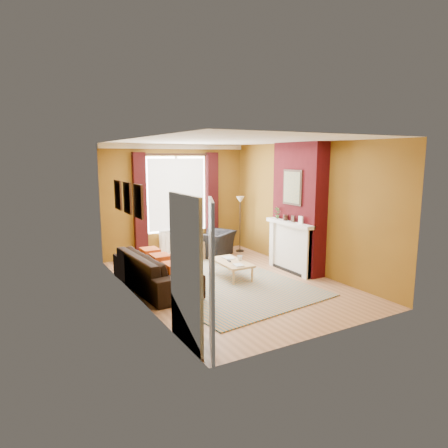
% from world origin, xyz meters
% --- Properties ---
extents(ground, '(5.50, 5.50, 0.00)m').
position_xyz_m(ground, '(0.00, 0.00, 0.00)').
color(ground, '#966644').
rests_on(ground, ground).
extents(room_walls, '(3.82, 5.54, 2.83)m').
position_xyz_m(room_walls, '(0.63, 0.28, 1.38)').
color(room_walls, brown).
rests_on(room_walls, ground).
extents(striped_rug, '(3.09, 3.99, 0.02)m').
position_xyz_m(striped_rug, '(-0.21, -0.00, 0.01)').
color(striped_rug, '#2F6983').
rests_on(striped_rug, ground).
extents(sofa, '(1.05, 2.38, 0.68)m').
position_xyz_m(sofa, '(-1.42, 0.44, 0.34)').
color(sofa, black).
rests_on(sofa, ground).
extents(armchair, '(1.28, 1.24, 0.63)m').
position_xyz_m(armchair, '(0.72, 2.04, 0.32)').
color(armchair, black).
rests_on(armchair, ground).
extents(coffee_table, '(0.56, 1.08, 0.36)m').
position_xyz_m(coffee_table, '(0.16, 0.23, 0.32)').
color(coffee_table, '#D9B57D').
rests_on(coffee_table, ground).
extents(wicker_stool, '(0.40, 0.40, 0.46)m').
position_xyz_m(wicker_stool, '(0.27, 1.95, 0.23)').
color(wicker_stool, '#A57847').
rests_on(wicker_stool, ground).
extents(floor_lamp, '(0.28, 0.28, 1.47)m').
position_xyz_m(floor_lamp, '(1.55, 2.13, 1.16)').
color(floor_lamp, black).
rests_on(floor_lamp, ground).
extents(book_a, '(0.20, 0.25, 0.02)m').
position_xyz_m(book_a, '(0.03, -0.12, 0.37)').
color(book_a, '#999999').
rests_on(book_a, coffee_table).
extents(book_b, '(0.22, 0.29, 0.02)m').
position_xyz_m(book_b, '(0.12, 0.45, 0.37)').
color(book_b, '#999999').
rests_on(book_b, coffee_table).
extents(mug, '(0.13, 0.13, 0.10)m').
position_xyz_m(mug, '(0.35, 0.19, 0.41)').
color(mug, '#999999').
rests_on(mug, coffee_table).
extents(tv_remote, '(0.08, 0.16, 0.02)m').
position_xyz_m(tv_remote, '(0.11, 0.24, 0.37)').
color(tv_remote, black).
rests_on(tv_remote, coffee_table).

